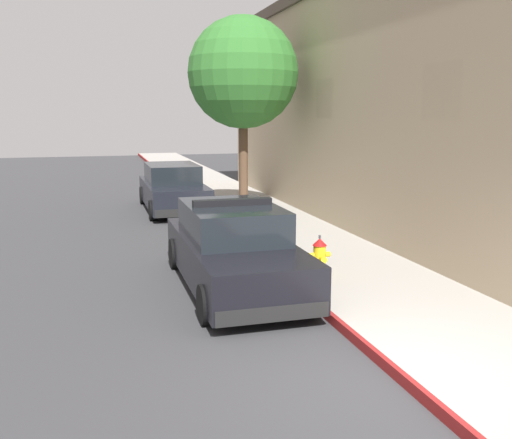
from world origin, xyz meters
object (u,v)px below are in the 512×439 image
Objects in this scene: police_cruiser at (234,249)px; fire_hydrant at (320,256)px; parked_car_silver_ahead at (173,189)px; street_tree at (243,73)px.

police_cruiser is 6.37× the size of fire_hydrant.
police_cruiser is 1.73m from fire_hydrant.
fire_hydrant is at bearing -1.68° from police_cruiser.
street_tree is at bearing -49.76° from parked_car_silver_ahead.
police_cruiser is 9.04m from parked_car_silver_ahead.
parked_car_silver_ahead is at bearing 130.24° from street_tree.
street_tree is (1.88, -2.22, 3.67)m from parked_car_silver_ahead.
fire_hydrant is at bearing -92.29° from street_tree.
police_cruiser is at bearing -106.27° from street_tree.
parked_car_silver_ahead is 6.37× the size of fire_hydrant.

